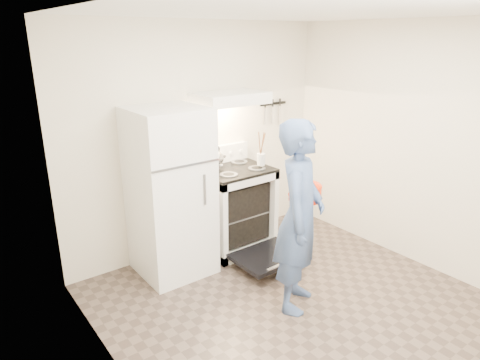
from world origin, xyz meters
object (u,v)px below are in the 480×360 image
Objects in this scene: person at (300,217)px; dutch_oven at (305,193)px; stove_body at (234,210)px; tea_kettle at (215,157)px; refrigerator at (170,193)px.

dutch_oven is (0.28, 0.21, 0.10)m from person.
stove_body is 0.66m from tea_kettle.
dutch_oven is (0.06, -1.02, 0.49)m from stove_body.
tea_kettle is 0.16× the size of person.
refrigerator is at bearing 131.21° from dutch_oven.
dutch_oven is at bearing -48.79° from refrigerator.
refrigerator is 0.90m from stove_body.
refrigerator is 0.67m from tea_kettle.
refrigerator reaches higher than dutch_oven.
stove_body is 2.48× the size of dutch_oven.
dutch_oven is at bearing -86.47° from stove_body.
refrigerator is 1.33m from dutch_oven.
person is at bearing -142.22° from dutch_oven.
tea_kettle is 0.75× the size of dutch_oven.
refrigerator is at bearing -170.01° from tea_kettle.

